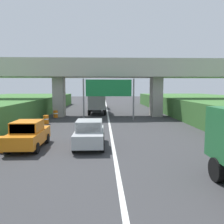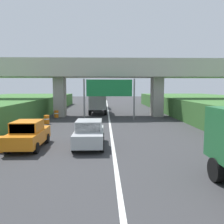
% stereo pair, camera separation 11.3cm
% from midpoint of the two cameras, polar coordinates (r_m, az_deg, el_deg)
% --- Properties ---
extents(lane_centre_stripe, '(0.20, 89.20, 0.01)m').
position_cam_midpoint_polar(lane_centre_stripe, '(24.65, -0.80, -2.76)').
color(lane_centre_stripe, white).
rests_on(lane_centre_stripe, ground).
extents(overpass_bridge, '(40.00, 4.80, 7.24)m').
position_cam_midpoint_polar(overpass_bridge, '(30.56, -1.09, 9.05)').
color(overpass_bridge, '#ADA89E').
rests_on(overpass_bridge, ground).
extents(overhead_highway_sign, '(5.88, 0.18, 4.74)m').
position_cam_midpoint_polar(overhead_highway_sign, '(26.81, -0.93, 5.29)').
color(overhead_highway_sign, slate).
rests_on(overhead_highway_sign, ground).
extents(speed_limit_sign, '(0.60, 0.08, 2.23)m').
position_cam_midpoint_polar(speed_limit_sign, '(17.63, 24.77, -1.97)').
color(speed_limit_sign, slate).
rests_on(speed_limit_sign, ground).
extents(truck_yellow, '(2.44, 7.30, 3.44)m').
position_cam_midpoint_polar(truck_yellow, '(43.26, -3.70, 3.55)').
color(truck_yellow, black).
rests_on(truck_yellow, ground).
extents(truck_black, '(2.44, 7.30, 3.44)m').
position_cam_midpoint_polar(truck_black, '(33.93, -3.68, 2.89)').
color(truck_black, black).
rests_on(truck_black, ground).
extents(car_silver, '(1.86, 4.10, 1.72)m').
position_cam_midpoint_polar(car_silver, '(14.89, -5.71, -5.24)').
color(car_silver, '#B2B5B7').
rests_on(car_silver, ground).
extents(car_orange, '(1.86, 4.10, 1.72)m').
position_cam_midpoint_polar(car_orange, '(15.42, -19.83, -5.18)').
color(car_orange, orange).
rests_on(car_orange, ground).
extents(construction_barrel_1, '(0.57, 0.57, 0.90)m').
position_cam_midpoint_polar(construction_barrel_1, '(15.21, -25.29, -7.08)').
color(construction_barrel_1, orange).
rests_on(construction_barrel_1, ground).
extents(construction_barrel_2, '(0.57, 0.57, 0.90)m').
position_cam_midpoint_polar(construction_barrel_2, '(20.10, -19.60, -3.79)').
color(construction_barrel_2, orange).
rests_on(construction_barrel_2, ground).
extents(construction_barrel_3, '(0.57, 0.57, 0.90)m').
position_cam_midpoint_polar(construction_barrel_3, '(25.11, -15.84, -1.78)').
color(construction_barrel_3, orange).
rests_on(construction_barrel_3, ground).
extents(construction_barrel_4, '(0.57, 0.57, 0.90)m').
position_cam_midpoint_polar(construction_barrel_4, '(30.23, -13.60, -0.45)').
color(construction_barrel_4, orange).
rests_on(construction_barrel_4, ground).
extents(construction_barrel_5, '(0.57, 0.57, 0.90)m').
position_cam_midpoint_polar(construction_barrel_5, '(35.40, -12.00, 0.50)').
color(construction_barrel_5, orange).
rests_on(construction_barrel_5, ground).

